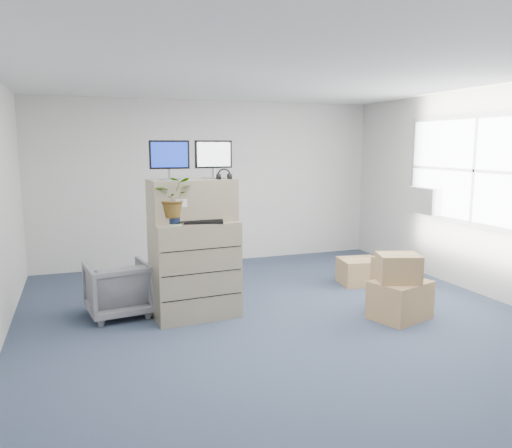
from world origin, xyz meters
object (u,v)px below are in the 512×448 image
Objects in this scene: monitor_left at (169,158)px; keyboard at (197,222)px; filing_cabinet_lower at (195,269)px; water_bottle at (196,209)px; monitor_right at (214,157)px; office_chair at (118,286)px; potted_plant at (173,203)px.

monitor_left is 0.78× the size of keyboard.
filing_cabinet_lower is 0.61m from keyboard.
monitor_left is at bearing -168.14° from water_bottle.
monitor_right is 0.78× the size of keyboard.
office_chair is (-0.88, 0.32, -0.21)m from filing_cabinet_lower.
monitor_left reaches higher than water_bottle.
keyboard is 0.22m from water_bottle.
filing_cabinet_lower is 0.96m from office_chair.
potted_plant is at bearing -144.97° from water_bottle.
potted_plant is (-0.27, -0.15, 0.83)m from filing_cabinet_lower.
potted_plant reaches higher than keyboard.
water_bottle is 0.39m from potted_plant.
filing_cabinet_lower is 1.35m from monitor_right.
keyboard is 0.37m from potted_plant.
monitor_right is at bearing -4.56° from water_bottle.
monitor_right is (0.53, 0.05, 0.00)m from monitor_left.
monitor_left is 0.69m from water_bottle.
filing_cabinet_lower reaches higher than office_chair.
potted_plant is (-0.29, -0.04, 0.24)m from keyboard.
filing_cabinet_lower is 2.41× the size of potted_plant.
potted_plant is (-0.53, -0.20, -0.50)m from monitor_right.
keyboard is at bearing 7.05° from potted_plant.
keyboard is 1.28m from office_chair.
monitor_left is (-0.27, -0.00, 1.33)m from filing_cabinet_lower.
filing_cabinet_lower is at bearing -175.64° from monitor_right.
keyboard is at bearing -151.64° from monitor_right.
water_bottle is at bearing 35.03° from potted_plant.
monitor_right is at bearing 7.95° from monitor_left.
potted_plant is at bearing -87.55° from monitor_left.
monitor_left is at bearing 89.51° from potted_plant.
office_chair is at bearing 142.03° from potted_plant.
water_bottle is at bearing 95.62° from keyboard.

